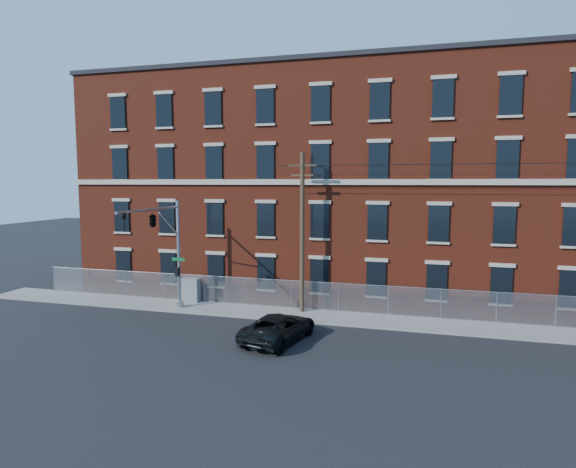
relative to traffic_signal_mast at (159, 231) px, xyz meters
The scene contains 8 objects.
ground 8.35m from the traffic_signal_mast, 19.98° to the right, with size 140.00×140.00×0.00m, color black.
sidewalk 18.98m from the traffic_signal_mast, ahead, with size 65.00×3.00×0.12m, color gray.
mill_building 21.67m from the traffic_signal_mast, 33.14° to the left, with size 55.30×14.32×16.30m.
chain_link_fence 18.97m from the traffic_signal_mast, 12.89° to the left, with size 59.06×0.06×1.85m.
traffic_signal_mast is the anchor object (origin of this frame).
utility_pole_near 8.70m from the traffic_signal_mast, 23.14° to the left, with size 1.80×0.28×10.00m.
pickup_truck 9.56m from the traffic_signal_mast, 14.20° to the right, with size 2.37×5.14×1.43m, color black.
utility_cabinet 5.87m from the traffic_signal_mast, 90.11° to the left, with size 1.29×0.64×1.61m, color slate.
Camera 1 is at (9.03, -23.21, 8.31)m, focal length 29.79 mm.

